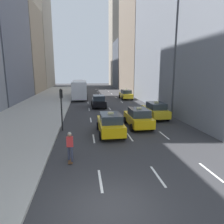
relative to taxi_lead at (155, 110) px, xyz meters
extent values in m
plane|color=#333335|center=(-6.80, -13.88, -0.88)|extent=(160.00, 160.00, 0.00)
cube|color=#ADAAA3|center=(-13.80, 13.12, -0.81)|extent=(8.00, 66.00, 0.15)
cube|color=white|center=(-7.00, -11.88, -0.87)|extent=(0.12, 2.00, 0.01)
cube|color=white|center=(-7.00, -5.88, -0.87)|extent=(0.12, 2.00, 0.01)
cube|color=white|center=(-7.00, 0.12, -0.87)|extent=(0.12, 2.00, 0.01)
cube|color=white|center=(-7.00, 6.12, -0.87)|extent=(0.12, 2.00, 0.01)
cube|color=white|center=(-7.00, 12.12, -0.87)|extent=(0.12, 2.00, 0.01)
cube|color=white|center=(-7.00, 18.12, -0.87)|extent=(0.12, 2.00, 0.01)
cube|color=white|center=(-7.00, 24.12, -0.87)|extent=(0.12, 2.00, 0.01)
cube|color=white|center=(-7.00, 30.12, -0.87)|extent=(0.12, 2.00, 0.01)
cube|color=white|center=(-7.00, 36.12, -0.87)|extent=(0.12, 2.00, 0.01)
cube|color=white|center=(-4.20, -11.88, -0.87)|extent=(0.12, 2.00, 0.01)
cube|color=white|center=(-4.20, -5.88, -0.87)|extent=(0.12, 2.00, 0.01)
cube|color=white|center=(-4.20, 0.12, -0.87)|extent=(0.12, 2.00, 0.01)
cube|color=white|center=(-4.20, 6.12, -0.87)|extent=(0.12, 2.00, 0.01)
cube|color=white|center=(-4.20, 12.12, -0.87)|extent=(0.12, 2.00, 0.01)
cube|color=white|center=(-4.20, 18.12, -0.87)|extent=(0.12, 2.00, 0.01)
cube|color=white|center=(-4.20, 24.12, -0.87)|extent=(0.12, 2.00, 0.01)
cube|color=white|center=(-4.20, 30.12, -0.87)|extent=(0.12, 2.00, 0.01)
cube|color=white|center=(-4.20, 36.12, -0.87)|extent=(0.12, 2.00, 0.01)
cube|color=white|center=(-1.40, -11.88, -0.87)|extent=(0.12, 2.00, 0.01)
cube|color=white|center=(-1.40, -5.88, -0.87)|extent=(0.12, 2.00, 0.01)
cube|color=white|center=(-1.40, 0.12, -0.87)|extent=(0.12, 2.00, 0.01)
cube|color=white|center=(-1.40, 6.12, -0.87)|extent=(0.12, 2.00, 0.01)
cube|color=white|center=(-1.40, 12.12, -0.87)|extent=(0.12, 2.00, 0.01)
cube|color=white|center=(-1.40, 18.12, -0.87)|extent=(0.12, 2.00, 0.01)
cube|color=white|center=(-1.40, 24.12, -0.87)|extent=(0.12, 2.00, 0.01)
cube|color=white|center=(-1.40, 30.12, -0.87)|extent=(0.12, 2.00, 0.01)
cube|color=white|center=(-1.40, 36.12, -0.87)|extent=(0.12, 2.00, 0.01)
cube|color=gray|center=(-20.80, 30.55, 8.98)|extent=(6.00, 13.49, 19.73)
cube|color=gray|center=(-20.80, 46.64, 17.45)|extent=(6.00, 16.87, 36.66)
cube|color=gray|center=(5.20, 27.09, 12.64)|extent=(6.00, 17.46, 27.04)
cube|color=#4C515B|center=(5.20, 41.99, 6.19)|extent=(6.00, 11.16, 14.14)
cube|color=gray|center=(5.20, 52.86, 16.32)|extent=(6.00, 10.12, 34.39)
cube|color=yellow|center=(0.00, 0.07, -0.17)|extent=(1.80, 4.40, 0.76)
cube|color=#28333D|center=(0.00, -0.19, 0.53)|extent=(1.58, 2.29, 0.64)
cube|color=#F2E599|center=(0.00, -0.19, 0.92)|extent=(0.44, 0.20, 0.14)
cylinder|color=black|center=(-0.90, 1.43, -0.55)|extent=(0.22, 0.66, 0.66)
cylinder|color=black|center=(0.90, 1.43, -0.55)|extent=(0.22, 0.66, 0.66)
cylinder|color=black|center=(-0.90, -1.29, -0.55)|extent=(0.22, 0.66, 0.66)
cylinder|color=black|center=(0.90, -1.29, -0.55)|extent=(0.22, 0.66, 0.66)
cube|color=yellow|center=(0.00, 15.46, -0.17)|extent=(1.80, 4.40, 0.76)
cube|color=#28333D|center=(0.00, 15.19, 0.53)|extent=(1.58, 2.29, 0.64)
cube|color=#F2E599|center=(0.00, 15.19, 0.92)|extent=(0.44, 0.20, 0.14)
cylinder|color=black|center=(-0.90, 16.82, -0.55)|extent=(0.22, 0.66, 0.66)
cylinder|color=black|center=(0.90, 16.82, -0.55)|extent=(0.22, 0.66, 0.66)
cylinder|color=black|center=(-0.90, 14.09, -0.55)|extent=(0.22, 0.66, 0.66)
cylinder|color=black|center=(0.90, 14.09, -0.55)|extent=(0.22, 0.66, 0.66)
cube|color=yellow|center=(-2.80, -3.11, -0.17)|extent=(1.80, 4.40, 0.76)
cube|color=#28333D|center=(-2.80, -3.37, 0.53)|extent=(1.58, 2.29, 0.64)
cube|color=#F2E599|center=(-2.80, -3.37, 0.92)|extent=(0.44, 0.20, 0.14)
cylinder|color=black|center=(-3.70, -1.74, -0.55)|extent=(0.22, 0.66, 0.66)
cylinder|color=black|center=(-1.90, -1.74, -0.55)|extent=(0.22, 0.66, 0.66)
cylinder|color=black|center=(-3.70, -4.47, -0.55)|extent=(0.22, 0.66, 0.66)
cylinder|color=black|center=(-1.90, -4.47, -0.55)|extent=(0.22, 0.66, 0.66)
cube|color=yellow|center=(-5.60, -4.92, -0.17)|extent=(1.80, 4.40, 0.76)
cube|color=#28333D|center=(-5.60, -5.18, 0.53)|extent=(1.58, 2.29, 0.64)
cube|color=#F2E599|center=(-5.60, -5.18, 0.92)|extent=(0.44, 0.20, 0.14)
cylinder|color=black|center=(-6.50, -3.56, -0.55)|extent=(0.22, 0.66, 0.66)
cylinder|color=black|center=(-4.70, -3.56, -0.55)|extent=(0.22, 0.66, 0.66)
cylinder|color=black|center=(-6.50, -6.28, -0.55)|extent=(0.22, 0.66, 0.66)
cylinder|color=black|center=(-4.70, -6.28, -0.55)|extent=(0.22, 0.66, 0.66)
cube|color=black|center=(-5.60, 7.68, -0.18)|extent=(1.80, 4.54, 0.75)
cube|color=#28333D|center=(-5.60, 7.40, 0.51)|extent=(1.58, 2.36, 0.64)
cylinder|color=black|center=(-6.50, 9.08, -0.55)|extent=(0.22, 0.66, 0.66)
cylinder|color=black|center=(-4.70, 9.08, -0.55)|extent=(0.22, 0.66, 0.66)
cylinder|color=black|center=(-6.50, 6.27, -0.55)|extent=(0.22, 0.66, 0.66)
cylinder|color=black|center=(-4.70, 6.27, -0.55)|extent=(0.22, 0.66, 0.66)
cube|color=silver|center=(-8.40, 18.32, 0.92)|extent=(2.50, 11.60, 2.90)
cube|color=#28333D|center=(-8.40, 24.07, 1.27)|extent=(2.30, 0.12, 1.40)
cube|color=#28333D|center=(-9.61, 18.32, 1.27)|extent=(0.08, 9.86, 1.10)
cube|color=yellow|center=(-8.40, 24.07, 2.17)|extent=(1.50, 0.10, 0.36)
cylinder|color=black|center=(-9.65, 21.91, -0.38)|extent=(0.30, 1.00, 1.00)
cylinder|color=black|center=(-7.15, 21.91, -0.38)|extent=(0.30, 1.00, 1.00)
cylinder|color=black|center=(-9.65, 15.13, -0.38)|extent=(0.30, 1.00, 1.00)
cylinder|color=black|center=(-7.15, 15.13, -0.38)|extent=(0.30, 1.00, 1.00)
cube|color=brown|center=(-8.50, -9.65, -0.83)|extent=(0.24, 0.80, 0.03)
cylinder|color=black|center=(-8.50, -9.37, -0.86)|extent=(0.18, 0.05, 0.05)
cylinder|color=black|center=(-8.50, -9.93, -0.86)|extent=(0.18, 0.05, 0.05)
cylinder|color=#383D51|center=(-8.59, -9.53, -0.40)|extent=(0.14, 0.14, 0.84)
cylinder|color=#383D51|center=(-8.41, -9.77, -0.40)|extent=(0.14, 0.14, 0.84)
cube|color=red|center=(-8.50, -9.65, 0.30)|extent=(0.36, 0.22, 0.56)
sphere|color=#9E7051|center=(-8.50, -9.65, 0.70)|extent=(0.22, 0.22, 0.22)
sphere|color=#B2AD9E|center=(-8.50, -9.65, 0.76)|extent=(0.20, 0.20, 0.20)
cylinder|color=black|center=(-9.55, -3.38, 0.92)|extent=(0.12, 0.12, 3.60)
cube|color=black|center=(-9.55, -3.20, 2.27)|extent=(0.24, 0.20, 0.72)
sphere|color=red|center=(-9.55, -3.09, 2.50)|extent=(0.14, 0.14, 0.14)
sphere|color=#4C3F14|center=(-9.55, -3.09, 2.27)|extent=(0.14, 0.14, 0.14)
sphere|color=#198C2D|center=(-9.55, -3.09, 2.04)|extent=(0.14, 0.14, 0.14)
camera|label=1|loc=(-7.66, -20.36, 4.12)|focal=32.00mm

